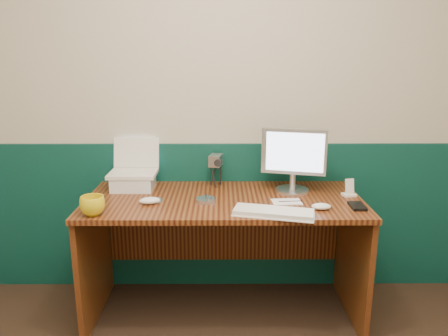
{
  "coord_description": "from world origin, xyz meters",
  "views": [
    {
      "loc": [
        0.02,
        -1.03,
        1.56
      ],
      "look_at": [
        0.04,
        1.23,
        0.97
      ],
      "focal_mm": 35.0,
      "sensor_mm": 36.0,
      "label": 1
    }
  ],
  "objects_px": {
    "laptop": "(132,156)",
    "keyboard": "(273,213)",
    "camcorder": "(216,170)",
    "desk": "(224,257)",
    "monitor": "(293,161)",
    "mug": "(92,206)"
  },
  "relations": [
    {
      "from": "desk",
      "to": "keyboard",
      "type": "height_order",
      "value": "keyboard"
    },
    {
      "from": "laptop",
      "to": "mug",
      "type": "distance_m",
      "value": 0.5
    },
    {
      "from": "laptop",
      "to": "mug",
      "type": "relative_size",
      "value": 2.23
    },
    {
      "from": "desk",
      "to": "laptop",
      "type": "xyz_separation_m",
      "value": [
        -0.56,
        0.18,
        0.58
      ]
    },
    {
      "from": "monitor",
      "to": "mug",
      "type": "height_order",
      "value": "monitor"
    },
    {
      "from": "camcorder",
      "to": "desk",
      "type": "bearing_deg",
      "value": -65.75
    },
    {
      "from": "monitor",
      "to": "keyboard",
      "type": "bearing_deg",
      "value": -97.71
    },
    {
      "from": "monitor",
      "to": "keyboard",
      "type": "xyz_separation_m",
      "value": [
        -0.16,
        -0.4,
        -0.18
      ]
    },
    {
      "from": "keyboard",
      "to": "camcorder",
      "type": "distance_m",
      "value": 0.61
    },
    {
      "from": "keyboard",
      "to": "camcorder",
      "type": "xyz_separation_m",
      "value": [
        -0.31,
        0.52,
        0.1
      ]
    },
    {
      "from": "keyboard",
      "to": "desk",
      "type": "bearing_deg",
      "value": 146.8
    },
    {
      "from": "desk",
      "to": "camcorder",
      "type": "distance_m",
      "value": 0.54
    },
    {
      "from": "monitor",
      "to": "keyboard",
      "type": "distance_m",
      "value": 0.47
    },
    {
      "from": "laptop",
      "to": "monitor",
      "type": "distance_m",
      "value": 0.98
    },
    {
      "from": "laptop",
      "to": "camcorder",
      "type": "distance_m",
      "value": 0.52
    },
    {
      "from": "monitor",
      "to": "camcorder",
      "type": "relative_size",
      "value": 1.78
    },
    {
      "from": "keyboard",
      "to": "laptop",
      "type": "bearing_deg",
      "value": 164.53
    },
    {
      "from": "camcorder",
      "to": "keyboard",
      "type": "bearing_deg",
      "value": -46.79
    },
    {
      "from": "mug",
      "to": "camcorder",
      "type": "bearing_deg",
      "value": 39.21
    },
    {
      "from": "desk",
      "to": "monitor",
      "type": "height_order",
      "value": "monitor"
    },
    {
      "from": "laptop",
      "to": "keyboard",
      "type": "bearing_deg",
      "value": -29.07
    },
    {
      "from": "keyboard",
      "to": "mug",
      "type": "height_order",
      "value": "mug"
    }
  ]
}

